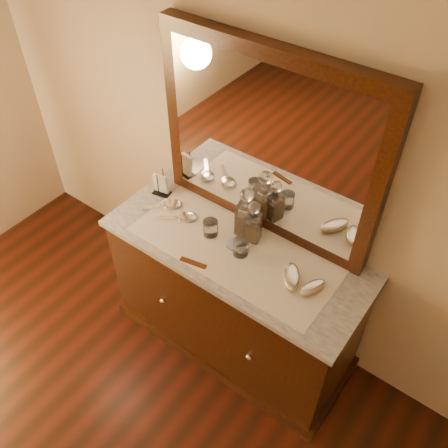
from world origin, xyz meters
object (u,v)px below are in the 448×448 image
Objects in this scene: brush_far at (312,288)px; hand_mirror_outer at (169,205)px; napkin_rack at (161,185)px; decanter_left at (246,216)px; pin_dish at (234,244)px; brush_near at (292,277)px; decanter_right at (253,225)px; dresser_cabinet at (234,298)px; mirror_frame at (267,146)px; comb at (193,263)px; hand_mirror_inner at (184,217)px.

hand_mirror_outer is at bearing 177.46° from brush_far.
decanter_left is (0.57, 0.03, 0.06)m from napkin_rack.
hand_mirror_outer is at bearing 176.95° from pin_dish.
napkin_rack is 0.85× the size of brush_near.
decanter_right reaches higher than napkin_rack.
dresser_cabinet is 17.07× the size of pin_dish.
hand_mirror_outer is at bearing -168.88° from decanter_left.
decanter_left reaches higher than decanter_right.
hand_mirror_outer reaches higher than pin_dish.
mirror_frame is 4.73× the size of decanter_right.
brush_far is (0.42, -0.12, -0.08)m from decanter_right.
napkin_rack is (-0.58, 0.09, 0.05)m from pin_dish.
decanter_left is (0.08, 0.34, 0.11)m from comb.
brush_near is (0.35, -0.26, -0.47)m from mirror_frame.
mirror_frame is 7.57× the size of brush_far.
mirror_frame is at bearing 86.57° from pin_dish.
pin_dish is at bearing 55.91° from comb.
decanter_left is at bearing 19.58° from hand_mirror_inner.
brush_near is at bearing -176.67° from brush_far.
decanter_right reaches higher than brush_near.
napkin_rack reaches higher than brush_far.
napkin_rack reaches higher than pin_dish.
mirror_frame is (0.00, 0.25, 0.94)m from dresser_cabinet.
decanter_right is 0.54m from hand_mirror_outer.
decanter_right is 1.60× the size of brush_far.
comb is at bearing -156.16° from brush_near.
dresser_cabinet is 9.74× the size of comb.
comb is 0.70× the size of hand_mirror_outer.
dresser_cabinet is at bearing -16.97° from pin_dish.
hand_mirror_outer is at bearing 168.78° from hand_mirror_inner.
decanter_left is 0.37m from hand_mirror_inner.
brush_far is at bearing -5.65° from napkin_rack.
mirror_frame is 8.35× the size of comb.
decanter_left is 0.06m from decanter_right.
dresser_cabinet is 0.57m from decanter_left.
dresser_cabinet is 6.62× the size of hand_mirror_inner.
hand_mirror_outer is at bearing -172.04° from decanter_right.
comb is at bearing -32.29° from napkin_rack.
mirror_frame is at bearing 23.82° from hand_mirror_outer.
dresser_cabinet is 7.52× the size of brush_near.
pin_dish is 0.34m from hand_mirror_inner.
hand_mirror_outer is (-0.84, 0.05, -0.01)m from brush_near.
dresser_cabinet is 8.83× the size of brush_far.
pin_dish is 0.36m from brush_near.
decanter_right is 0.41m from hand_mirror_inner.
comb is 0.60m from brush_far.
dresser_cabinet is 8.90× the size of napkin_rack.
comb is 0.68× the size of hand_mirror_inner.
dresser_cabinet is at bearing -109.54° from decanter_right.
napkin_rack is 0.74× the size of hand_mirror_inner.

